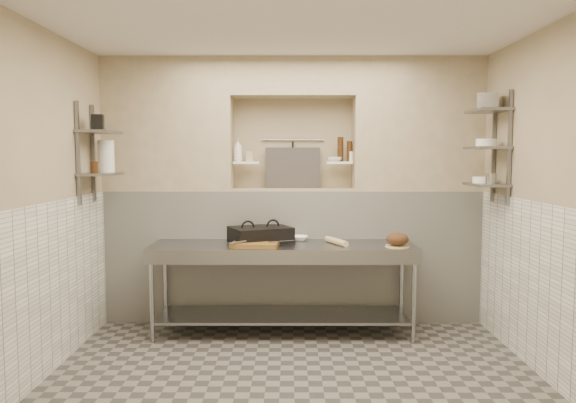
{
  "coord_description": "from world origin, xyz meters",
  "views": [
    {
      "loc": [
        -0.04,
        -4.3,
        1.78
      ],
      "look_at": [
        -0.05,
        0.9,
        1.35
      ],
      "focal_mm": 35.0,
      "sensor_mm": 36.0,
      "label": 1
    }
  ],
  "objects_px": {
    "prep_table": "(283,270)",
    "bottle_soap": "(238,150)",
    "jug_left": "(106,156)",
    "bowl_alcove": "(335,159)",
    "panini_press": "(261,235)",
    "cutting_board": "(255,244)",
    "rolling_pin": "(336,241)",
    "mixing_bowl": "(299,238)",
    "bread_loaf": "(397,239)"
  },
  "relations": [
    {
      "from": "prep_table",
      "to": "bread_loaf",
      "type": "xyz_separation_m",
      "value": [
        1.1,
        -0.15,
        0.33
      ]
    },
    {
      "from": "panini_press",
      "to": "bread_loaf",
      "type": "distance_m",
      "value": 1.36
    },
    {
      "from": "bowl_alcove",
      "to": "panini_press",
      "type": "bearing_deg",
      "value": -152.04
    },
    {
      "from": "cutting_board",
      "to": "mixing_bowl",
      "type": "relative_size",
      "value": 2.2
    },
    {
      "from": "mixing_bowl",
      "to": "jug_left",
      "type": "bearing_deg",
      "value": -173.52
    },
    {
      "from": "prep_table",
      "to": "mixing_bowl",
      "type": "xyz_separation_m",
      "value": [
        0.16,
        0.26,
        0.28
      ]
    },
    {
      "from": "bottle_soap",
      "to": "prep_table",
      "type": "bearing_deg",
      "value": -48.27
    },
    {
      "from": "mixing_bowl",
      "to": "bottle_soap",
      "type": "distance_m",
      "value": 1.15
    },
    {
      "from": "prep_table",
      "to": "bowl_alcove",
      "type": "relative_size",
      "value": 17.05
    },
    {
      "from": "panini_press",
      "to": "cutting_board",
      "type": "xyz_separation_m",
      "value": [
        -0.04,
        -0.25,
        -0.06
      ]
    },
    {
      "from": "rolling_pin",
      "to": "bread_loaf",
      "type": "height_order",
      "value": "bread_loaf"
    },
    {
      "from": "bottle_soap",
      "to": "rolling_pin",
      "type": "bearing_deg",
      "value": -27.88
    },
    {
      "from": "bread_loaf",
      "to": "bowl_alcove",
      "type": "relative_size",
      "value": 1.39
    },
    {
      "from": "bowl_alcove",
      "to": "jug_left",
      "type": "height_order",
      "value": "jug_left"
    },
    {
      "from": "bread_loaf",
      "to": "bowl_alcove",
      "type": "distance_m",
      "value": 1.17
    },
    {
      "from": "mixing_bowl",
      "to": "bowl_alcove",
      "type": "relative_size",
      "value": 1.32
    },
    {
      "from": "bread_loaf",
      "to": "bottle_soap",
      "type": "bearing_deg",
      "value": 156.25
    },
    {
      "from": "mixing_bowl",
      "to": "cutting_board",
      "type": "bearing_deg",
      "value": -139.39
    },
    {
      "from": "mixing_bowl",
      "to": "rolling_pin",
      "type": "relative_size",
      "value": 0.51
    },
    {
      "from": "cutting_board",
      "to": "mixing_bowl",
      "type": "bearing_deg",
      "value": 40.61
    },
    {
      "from": "prep_table",
      "to": "bottle_soap",
      "type": "height_order",
      "value": "bottle_soap"
    },
    {
      "from": "jug_left",
      "to": "mixing_bowl",
      "type": "bearing_deg",
      "value": 6.48
    },
    {
      "from": "cutting_board",
      "to": "bread_loaf",
      "type": "height_order",
      "value": "bread_loaf"
    },
    {
      "from": "panini_press",
      "to": "cutting_board",
      "type": "height_order",
      "value": "panini_press"
    },
    {
      "from": "rolling_pin",
      "to": "jug_left",
      "type": "bearing_deg",
      "value": 179.27
    },
    {
      "from": "prep_table",
      "to": "mixing_bowl",
      "type": "bearing_deg",
      "value": 58.1
    },
    {
      "from": "mixing_bowl",
      "to": "prep_table",
      "type": "bearing_deg",
      "value": -121.9
    },
    {
      "from": "mixing_bowl",
      "to": "rolling_pin",
      "type": "xyz_separation_m",
      "value": [
        0.37,
        -0.24,
        0.01
      ]
    },
    {
      "from": "bread_loaf",
      "to": "panini_press",
      "type": "bearing_deg",
      "value": 167.69
    },
    {
      "from": "panini_press",
      "to": "bowl_alcove",
      "type": "bearing_deg",
      "value": 3.47
    },
    {
      "from": "prep_table",
      "to": "bowl_alcove",
      "type": "height_order",
      "value": "bowl_alcove"
    },
    {
      "from": "rolling_pin",
      "to": "bowl_alcove",
      "type": "relative_size",
      "value": 2.57
    },
    {
      "from": "prep_table",
      "to": "rolling_pin",
      "type": "relative_size",
      "value": 6.63
    },
    {
      "from": "bottle_soap",
      "to": "jug_left",
      "type": "bearing_deg",
      "value": -157.85
    },
    {
      "from": "cutting_board",
      "to": "prep_table",
      "type": "bearing_deg",
      "value": 22.59
    },
    {
      "from": "bowl_alcove",
      "to": "rolling_pin",
      "type": "bearing_deg",
      "value": -92.28
    },
    {
      "from": "bowl_alcove",
      "to": "jug_left",
      "type": "relative_size",
      "value": 0.49
    },
    {
      "from": "prep_table",
      "to": "panini_press",
      "type": "bearing_deg",
      "value": 148.73
    },
    {
      "from": "bottle_soap",
      "to": "jug_left",
      "type": "height_order",
      "value": "bottle_soap"
    },
    {
      "from": "bread_loaf",
      "to": "jug_left",
      "type": "xyz_separation_m",
      "value": [
        -2.84,
        0.19,
        0.79
      ]
    },
    {
      "from": "bottle_soap",
      "to": "bowl_alcove",
      "type": "xyz_separation_m",
      "value": [
        1.04,
        0.0,
        -0.1
      ]
    },
    {
      "from": "mixing_bowl",
      "to": "bread_loaf",
      "type": "xyz_separation_m",
      "value": [
        0.94,
        -0.41,
        0.05
      ]
    },
    {
      "from": "panini_press",
      "to": "bread_loaf",
      "type": "bearing_deg",
      "value": -36.79
    },
    {
      "from": "mixing_bowl",
      "to": "bowl_alcove",
      "type": "bearing_deg",
      "value": 37.25
    },
    {
      "from": "mixing_bowl",
      "to": "rolling_pin",
      "type": "height_order",
      "value": "rolling_pin"
    },
    {
      "from": "jug_left",
      "to": "bowl_alcove",
      "type": "bearing_deg",
      "value": 12.62
    },
    {
      "from": "cutting_board",
      "to": "rolling_pin",
      "type": "distance_m",
      "value": 0.81
    },
    {
      "from": "panini_press",
      "to": "bottle_soap",
      "type": "relative_size",
      "value": 2.87
    },
    {
      "from": "prep_table",
      "to": "panini_press",
      "type": "height_order",
      "value": "panini_press"
    },
    {
      "from": "panini_press",
      "to": "rolling_pin",
      "type": "xyz_separation_m",
      "value": [
        0.76,
        -0.13,
        -0.05
      ]
    }
  ]
}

